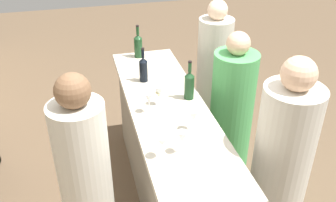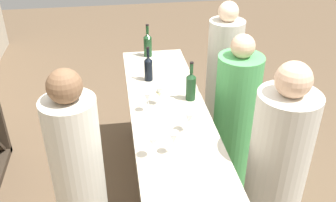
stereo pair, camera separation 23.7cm
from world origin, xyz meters
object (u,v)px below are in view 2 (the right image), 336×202
wine_glass_near_left (189,118)px  wine_glass_far_center (153,142)px  person_left_guest (274,180)px  person_right_guest (235,122)px  wine_bottle_leftmost_olive_green (191,85)px  person_center_guest (223,80)px  wine_bottle_center_olive_green (148,44)px  wine_glass_near_center (174,139)px  person_server_behind (80,183)px  wine_glass_far_left (148,98)px  wine_bottle_second_left_near_black (148,68)px  wine_glass_near_right (159,92)px

wine_glass_near_left → wine_glass_far_center: 0.36m
person_left_guest → person_right_guest: person_left_guest is taller
wine_bottle_leftmost_olive_green → person_left_guest: size_ratio=0.20×
person_center_guest → person_right_guest: size_ratio=1.03×
wine_bottle_leftmost_olive_green → wine_bottle_center_olive_green: size_ratio=1.01×
wine_glass_far_center → person_center_guest: (1.43, -0.87, -0.39)m
wine_glass_near_center → person_server_behind: person_server_behind is taller
wine_glass_near_left → wine_glass_far_left: (0.30, 0.25, 0.00)m
wine_glass_near_center → wine_glass_far_left: 0.53m
wine_bottle_center_olive_green → wine_glass_near_center: bearing=180.0°
wine_glass_near_center → person_left_guest: person_left_guest is taller
wine_bottle_second_left_near_black → wine_glass_near_left: bearing=-166.5°
wine_bottle_center_olive_green → person_right_guest: size_ratio=0.22×
wine_glass_far_left → person_server_behind: size_ratio=0.10×
person_center_guest → person_server_behind: bearing=67.0°
wine_glass_near_left → person_center_guest: bearing=-26.7°
person_left_guest → person_center_guest: 1.52m
wine_bottle_second_left_near_black → wine_glass_far_left: bearing=173.5°
wine_bottle_center_olive_green → wine_glass_far_left: bearing=174.1°
wine_bottle_center_olive_green → wine_glass_far_center: (-1.54, 0.13, -0.01)m
wine_glass_far_left → person_left_guest: 1.05m
wine_bottle_center_olive_green → person_server_behind: bearing=156.8°
person_right_guest → wine_bottle_leftmost_olive_green: bearing=20.2°
wine_bottle_second_left_near_black → wine_glass_far_center: 1.04m
wine_bottle_center_olive_green → wine_glass_near_right: wine_bottle_center_olive_green is taller
wine_glass_near_center → wine_glass_near_right: bearing=0.8°
person_left_guest → person_right_guest: bearing=-90.2°
wine_bottle_leftmost_olive_green → wine_glass_far_left: (-0.12, 0.35, -0.01)m
wine_glass_near_left → person_right_guest: person_right_guest is taller
wine_bottle_leftmost_olive_green → person_right_guest: person_right_guest is taller
wine_bottle_leftmost_olive_green → person_server_behind: bearing=123.1°
wine_glass_far_center → wine_bottle_center_olive_green: bearing=-4.9°
wine_bottle_second_left_near_black → wine_glass_near_right: wine_bottle_second_left_near_black is taller
wine_glass_near_center → wine_bottle_center_olive_green: bearing=-0.0°
wine_bottle_leftmost_olive_green → wine_bottle_second_left_near_black: 0.47m
person_server_behind → wine_bottle_center_olive_green: bearing=55.7°
person_center_guest → person_server_behind: size_ratio=0.96×
wine_bottle_leftmost_olive_green → wine_bottle_second_left_near_black: wine_bottle_leftmost_olive_green is taller
person_right_guest → person_server_behind: size_ratio=0.94×
wine_glass_near_center → wine_glass_far_left: size_ratio=1.01×
wine_glass_far_left → person_center_guest: 1.29m
wine_bottle_leftmost_olive_green → wine_glass_near_center: 0.69m
wine_glass_near_center → person_server_behind: 0.72m
wine_bottle_second_left_near_black → wine_glass_far_left: wine_bottle_second_left_near_black is taller
wine_glass_near_right → wine_glass_near_center: bearing=-179.2°
wine_bottle_leftmost_olive_green → person_server_behind: person_server_behind is taller
wine_bottle_leftmost_olive_green → wine_glass_near_center: (-0.65, 0.24, -0.01)m
wine_bottle_center_olive_green → wine_glass_near_center: wine_bottle_center_olive_green is taller
wine_glass_near_right → person_left_guest: bearing=-136.4°
wine_glass_far_left → wine_bottle_second_left_near_black: bearing=-6.5°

